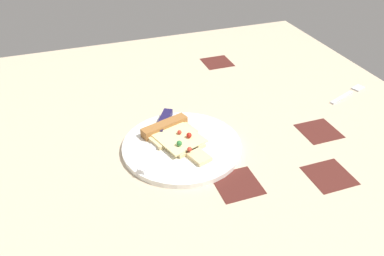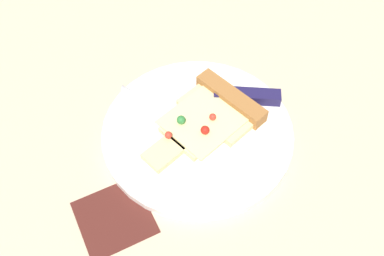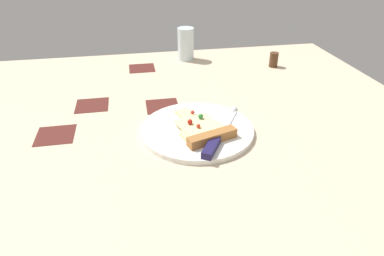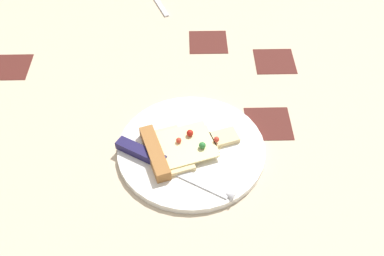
# 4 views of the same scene
# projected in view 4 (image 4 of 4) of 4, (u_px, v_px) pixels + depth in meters

# --- Properties ---
(ground_plane) EXTENTS (1.32, 1.32, 0.03)m
(ground_plane) POSITION_uv_depth(u_px,v_px,m) (179.00, 149.00, 0.88)
(ground_plane) COLOR #C6B293
(ground_plane) RESTS_ON ground
(plate) EXTENTS (0.28, 0.28, 0.01)m
(plate) POSITION_uv_depth(u_px,v_px,m) (191.00, 149.00, 0.86)
(plate) COLOR white
(plate) RESTS_ON ground_plane
(pizza_slice) EXTENTS (0.19, 0.14, 0.03)m
(pizza_slice) POSITION_uv_depth(u_px,v_px,m) (178.00, 148.00, 0.84)
(pizza_slice) COLOR beige
(pizza_slice) RESTS_ON plate
(knife) EXTENTS (0.22, 0.14, 0.02)m
(knife) POSITION_uv_depth(u_px,v_px,m) (162.00, 163.00, 0.82)
(knife) COLOR silver
(knife) RESTS_ON plate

